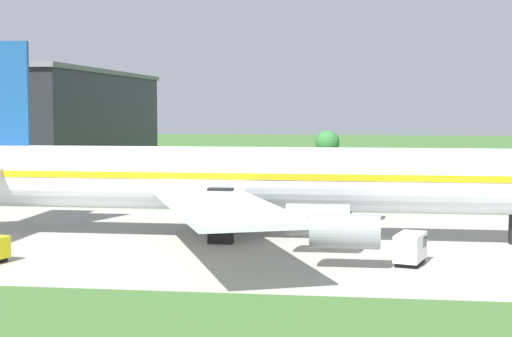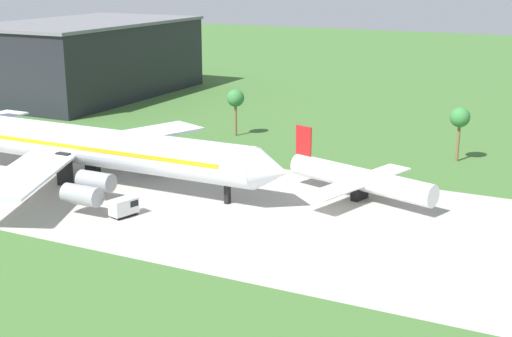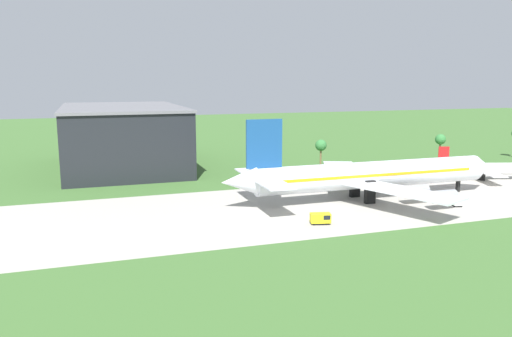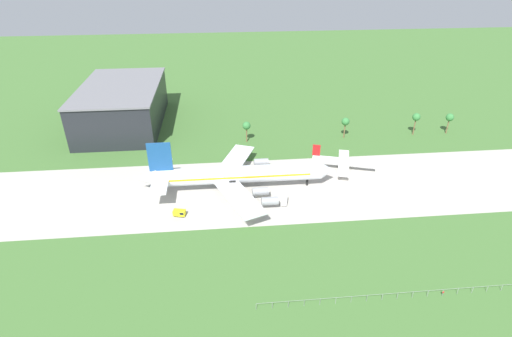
{
  "view_description": "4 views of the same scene",
  "coord_description": "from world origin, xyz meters",
  "views": [
    {
      "loc": [
        -29.89,
        -75.61,
        13.06
      ],
      "look_at": [
        -40.35,
        1.29,
        7.01
      ],
      "focal_mm": 55.0,
      "sensor_mm": 36.0,
      "label": 1
    },
    {
      "loc": [
        32.82,
        -86.88,
        34.02
      ],
      "look_at": [
        -10.76,
        1.29,
        6.01
      ],
      "focal_mm": 50.0,
      "sensor_mm": 36.0,
      "label": 2
    },
    {
      "loc": [
        -104.09,
        -100.19,
        28.3
      ],
      "look_at": [
        -69.93,
        1.29,
        9.16
      ],
      "focal_mm": 35.0,
      "sensor_mm": 36.0,
      "label": 3
    },
    {
      "loc": [
        -46.61,
        -123.24,
        78.7
      ],
      "look_at": [
        -34.24,
        5.0,
        6.0
      ],
      "focal_mm": 28.0,
      "sensor_mm": 36.0,
      "label": 4
    }
  ],
  "objects": [
    {
      "name": "jet_airliner",
      "position": [
        -41.63,
        1.29,
        5.95
      ],
      "size": [
        72.07,
        53.03,
        19.86
      ],
      "color": "silver",
      "rests_on": "ground_plane"
    },
    {
      "name": "regional_aircraft",
      "position": [
        1.37,
        11.9,
        3.18
      ],
      "size": [
        24.61,
        22.45,
        9.65
      ],
      "color": "white",
      "rests_on": "ground_plane"
    },
    {
      "name": "terminal_building",
      "position": [
        -93.76,
        66.52,
        9.97
      ],
      "size": [
        36.72,
        61.2,
        19.9
      ],
      "color": "black",
      "rests_on": "ground_plane"
    },
    {
      "name": "palm_tree_row",
      "position": [
        19.81,
        40.85,
        8.08
      ],
      "size": [
        98.72,
        3.6,
        10.8
      ],
      "color": "brown",
      "rests_on": "ground_plane"
    },
    {
      "name": "fuel_truck",
      "position": [
        -61.38,
        -13.81,
        1.21
      ],
      "size": [
        4.33,
        2.89,
        2.22
      ],
      "color": "black",
      "rests_on": "ground_plane"
    },
    {
      "name": "taxiway_strip",
      "position": [
        0.0,
        0.0,
        0.01
      ],
      "size": [
        320.0,
        44.0,
        0.02
      ],
      "color": "#A8A399",
      "rests_on": "ground_plane"
    },
    {
      "name": "ground_plane",
      "position": [
        0.0,
        0.0,
        0.0
      ],
      "size": [
        600.0,
        600.0,
        0.0
      ],
      "primitive_type": "plane",
      "color": "#3D662D"
    },
    {
      "name": "baggage_tug",
      "position": [
        -25.82,
        -10.03,
        1.41
      ],
      "size": [
        3.02,
        4.34,
        2.63
      ],
      "color": "black",
      "rests_on": "ground_plane"
    }
  ]
}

